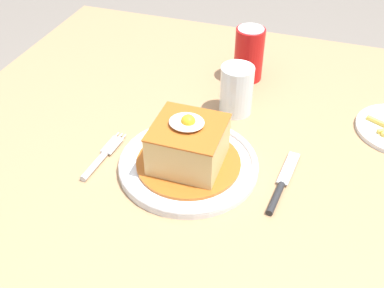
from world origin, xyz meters
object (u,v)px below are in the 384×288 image
at_px(main_plate, 188,164).
at_px(soda_can, 250,54).
at_px(knife, 280,189).
at_px(fork, 100,159).
at_px(drinking_glass, 236,93).

relative_size(main_plate, soda_can, 2.04).
relative_size(main_plate, knife, 1.53).
xyz_separation_m(main_plate, fork, (-0.16, -0.04, -0.00)).
distance_m(knife, soda_can, 0.38).
bearing_deg(main_plate, drinking_glass, 79.85).
height_order(main_plate, fork, main_plate).
bearing_deg(soda_can, fork, -116.67).
bearing_deg(knife, soda_can, 111.52).
height_order(fork, knife, same).
xyz_separation_m(main_plate, knife, (0.17, -0.01, -0.00)).
height_order(soda_can, drinking_glass, soda_can).
bearing_deg(knife, fork, -175.20).
distance_m(soda_can, drinking_glass, 0.14).
relative_size(knife, drinking_glass, 1.58).
distance_m(fork, drinking_glass, 0.31).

